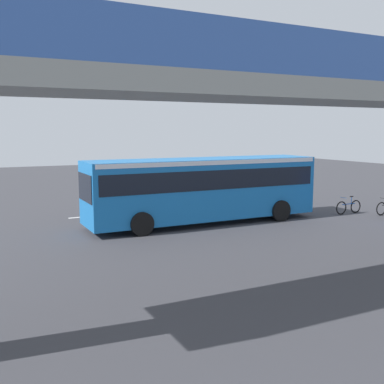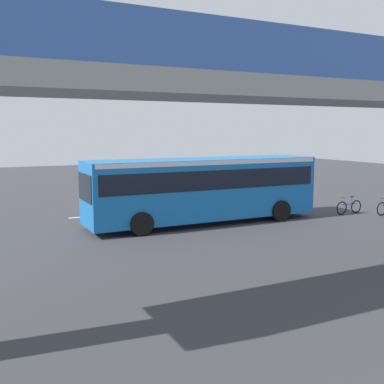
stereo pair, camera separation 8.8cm
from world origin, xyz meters
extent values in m
plane|color=#38383D|center=(0.00, 0.00, 0.00)|extent=(80.00, 80.00, 0.00)
cube|color=#196BB7|center=(1.31, 1.27, 1.72)|extent=(11.50, 2.55, 2.86)
cube|color=black|center=(1.31, 1.27, 2.23)|extent=(11.04, 2.59, 0.90)
cube|color=white|center=(1.31, 1.27, 3.03)|extent=(11.27, 2.58, 0.20)
cube|color=black|center=(7.07, 1.27, 2.06)|extent=(0.04, 2.24, 1.20)
cylinder|color=black|center=(4.99, 2.55, 0.52)|extent=(1.04, 0.30, 1.04)
cylinder|color=black|center=(4.99, 0.00, 0.52)|extent=(1.04, 0.30, 1.04)
cylinder|color=black|center=(-2.37, 2.55, 0.52)|extent=(1.04, 0.30, 1.04)
cylinder|color=black|center=(-2.37, 0.00, 0.52)|extent=(1.04, 0.30, 1.04)
torus|color=black|center=(-8.10, 3.75, 0.36)|extent=(0.72, 0.06, 0.72)
cylinder|color=black|center=(-8.23, 3.75, 0.91)|extent=(0.02, 0.44, 0.02)
torus|color=black|center=(-6.38, 2.61, 0.36)|extent=(0.72, 0.06, 0.72)
torus|color=black|center=(-7.43, 2.61, 0.36)|extent=(0.72, 0.06, 0.72)
cube|color=blue|center=(-6.90, 2.61, 0.54)|extent=(0.89, 0.04, 0.04)
cylinder|color=blue|center=(-7.09, 2.61, 0.74)|extent=(0.03, 0.03, 0.40)
cube|color=black|center=(-7.09, 2.61, 0.94)|extent=(0.20, 0.08, 0.04)
cylinder|color=blue|center=(-6.50, 2.61, 0.91)|extent=(0.02, 0.44, 0.02)
cylinder|color=#2D2D38|center=(-0.05, -3.56, 0.42)|extent=(0.32, 0.32, 0.85)
cylinder|color=navy|center=(-0.05, -3.56, 1.20)|extent=(0.38, 0.38, 0.70)
sphere|color=tan|center=(-0.05, -3.56, 1.68)|extent=(0.22, 0.22, 0.22)
cylinder|color=slate|center=(1.77, -4.27, 1.40)|extent=(0.08, 0.08, 2.80)
cube|color=red|center=(1.77, -4.27, 2.50)|extent=(0.04, 0.60, 0.60)
cube|color=silver|center=(-6.00, -2.88, 0.00)|extent=(2.00, 0.20, 0.01)
cube|color=silver|center=(-2.00, -2.88, 0.00)|extent=(2.00, 0.20, 0.01)
cube|color=silver|center=(2.00, -2.88, 0.00)|extent=(2.00, 0.20, 0.01)
cube|color=silver|center=(6.00, -2.88, 0.00)|extent=(2.00, 0.20, 0.01)
cube|color=#3359A5|center=(0.00, 9.68, 6.28)|extent=(27.21, 0.08, 1.10)
camera|label=1|loc=(11.65, 20.69, 4.47)|focal=42.76mm
camera|label=2|loc=(11.57, 20.73, 4.47)|focal=42.76mm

